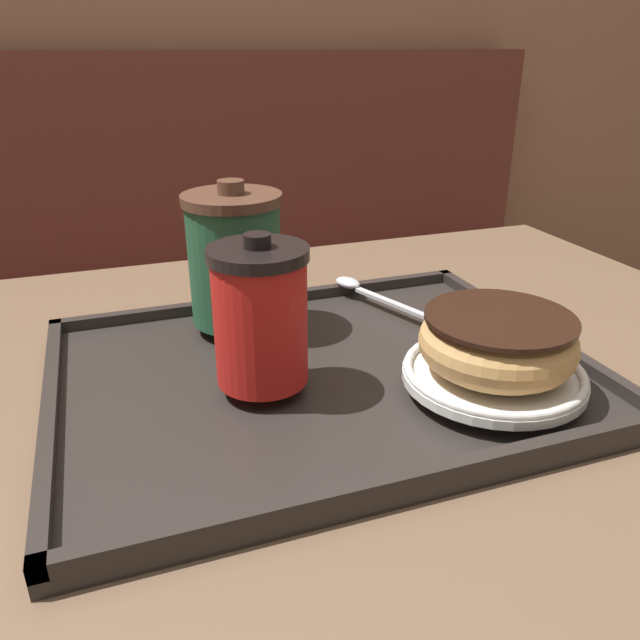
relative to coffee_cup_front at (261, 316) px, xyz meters
name	(u,v)px	position (x,y,z in m)	size (l,w,h in m)	color
booth_bench	(243,357)	(0.16, 0.87, -0.49)	(1.57, 0.44, 1.00)	brown
cafe_table	(320,527)	(0.05, 0.00, -0.24)	(1.07, 0.85, 0.72)	brown
serving_tray	(320,376)	(0.06, 0.02, -0.08)	(0.48, 0.36, 0.02)	#282321
coffee_cup_front	(261,316)	(0.00, 0.00, 0.00)	(0.08, 0.08, 0.13)	red
coffee_cup_rear	(235,258)	(0.01, 0.14, 0.01)	(0.10, 0.10, 0.15)	#235638
plate_with_chocolate_donut	(493,373)	(0.19, -0.07, -0.05)	(0.16, 0.16, 0.01)	white
donut_chocolate_glazed	(497,341)	(0.19, -0.07, -0.02)	(0.13, 0.13, 0.05)	tan
spoon	(364,290)	(0.16, 0.16, -0.06)	(0.07, 0.16, 0.01)	silver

